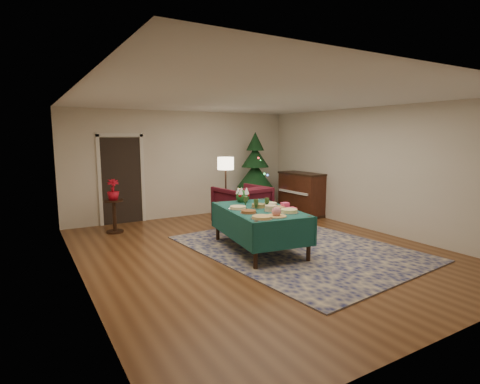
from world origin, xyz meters
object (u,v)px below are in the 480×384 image
armchair (242,204)px  piano (301,194)px  buffet_table (259,217)px  potted_plant (113,194)px  floor_lamp (226,167)px  christmas_tree (255,177)px  side_table (114,217)px  gift_box (285,205)px

armchair → piano: 2.10m
buffet_table → potted_plant: potted_plant is taller
floor_lamp → potted_plant: size_ratio=3.51×
potted_plant → piano: 4.74m
christmas_tree → potted_plant: bearing=-176.4°
floor_lamp → side_table: size_ratio=2.21×
gift_box → side_table: (-2.43, 2.85, -0.48)m
buffet_table → armchair: bearing=69.1°
gift_box → armchair: bearing=84.0°
floor_lamp → gift_box: bearing=-91.5°
buffet_table → potted_plant: bearing=126.8°
armchair → side_table: size_ratio=1.49×
buffet_table → gift_box: gift_box is taller
buffet_table → piano: bearing=37.2°
christmas_tree → side_table: bearing=-176.4°
armchair → potted_plant: (-2.62, 0.99, 0.31)m
armchair → potted_plant: armchair is taller
potted_plant → armchair: bearing=-20.8°
floor_lamp → potted_plant: bearing=169.5°
gift_box → piano: piano is taller
gift_box → side_table: 3.77m
gift_box → side_table: bearing=130.5°
side_table → armchair: bearing=-20.8°
gift_box → floor_lamp: size_ratio=0.08×
armchair → piano: piano is taller
armchair → floor_lamp: bearing=-83.8°
piano → christmas_tree: bearing=137.4°
side_table → christmas_tree: (3.77, 0.24, 0.63)m
piano → armchair: bearing=-169.4°
potted_plant → side_table: bearing=0.0°
gift_box → christmas_tree: bearing=66.5°
gift_box → floor_lamp: bearing=88.5°
floor_lamp → buffet_table: bearing=-103.0°
floor_lamp → armchair: bearing=-76.2°
floor_lamp → side_table: (-2.49, 0.46, -1.00)m
potted_plant → piano: (4.69, -0.61, -0.29)m
armchair → christmas_tree: christmas_tree is taller
buffet_table → potted_plant: size_ratio=4.72×
buffet_table → christmas_tree: (1.78, 2.89, 0.36)m
gift_box → christmas_tree: size_ratio=0.06×
buffet_table → piano: size_ratio=1.61×
potted_plant → christmas_tree: bearing=3.6°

